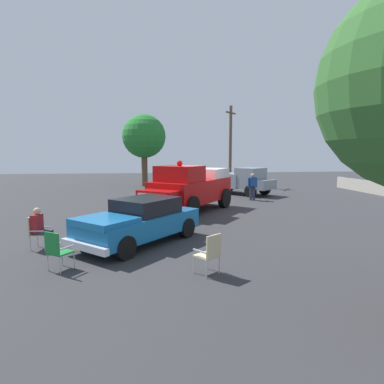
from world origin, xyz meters
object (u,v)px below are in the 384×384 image
vintage_fire_truck (190,188)px  classic_hot_rod (139,221)px  lawn_chair_spare (210,251)px  spectator_standing (252,185)px  oak_tree_left (144,137)px  parked_pickup (240,180)px  lawn_chair_near_truck (36,230)px  spectator_seated (40,227)px  utility_pole (230,145)px  lawn_chair_by_car (56,248)px

vintage_fire_truck → classic_hot_rod: bearing=-22.5°
lawn_chair_spare → spectator_standing: size_ratio=0.61×
oak_tree_left → parked_pickup: bearing=47.7°
lawn_chair_near_truck → oak_tree_left: (-18.31, 2.78, 3.71)m
spectator_seated → spectator_standing: spectator_standing is taller
lawn_chair_near_truck → utility_pole: utility_pole is taller
lawn_chair_near_truck → parked_pickup: bearing=141.3°
vintage_fire_truck → parked_pickup: size_ratio=1.25×
vintage_fire_truck → lawn_chair_near_truck: bearing=-43.2°
spectator_standing → vintage_fire_truck: bearing=-51.6°
classic_hot_rod → oak_tree_left: size_ratio=0.72×
lawn_chair_by_car → lawn_chair_spare: 3.82m
vintage_fire_truck → utility_pole: bearing=157.5°
classic_hot_rod → parked_pickup: (-11.79, 6.55, 0.24)m
utility_pole → lawn_chair_spare: bearing=-14.6°
lawn_chair_near_truck → lawn_chair_spare: (2.73, 4.94, 0.00)m
classic_hot_rod → spectator_seated: size_ratio=3.48×
parked_pickup → lawn_chair_spare: 15.53m
classic_hot_rod → spectator_standing: size_ratio=2.68×
classic_hot_rod → spectator_standing: (-8.84, 6.55, 0.22)m
spectator_seated → spectator_standing: bearing=133.8°
parked_pickup → oak_tree_left: 9.87m
lawn_chair_spare → spectator_standing: (-11.84, 4.72, 0.37)m
lawn_chair_spare → oak_tree_left: oak_tree_left is taller
classic_hot_rod → spectator_seated: 2.99m
lawn_chair_by_car → oak_tree_left: (-20.36, 1.60, 3.71)m
parked_pickup → spectator_seated: (12.08, -9.53, -0.29)m
lawn_chair_by_car → spectator_seated: bearing=-152.7°
parked_pickup → spectator_standing: size_ratio=2.90×
classic_hot_rod → spectator_standing: spectator_standing is taller
spectator_seated → parked_pickup: bearing=141.7°
parked_pickup → utility_pole: size_ratio=0.70×
parked_pickup → spectator_standing: parked_pickup is taller
lawn_chair_near_truck → oak_tree_left: 18.89m
lawn_chair_near_truck → lawn_chair_spare: size_ratio=1.00×
parked_pickup → lawn_chair_near_truck: bearing=-38.7°
lawn_chair_by_car → oak_tree_left: size_ratio=0.16×
parked_pickup → oak_tree_left: oak_tree_left is taller
lawn_chair_near_truck → spectator_seated: (0.02, 0.13, 0.11)m
lawn_chair_spare → utility_pole: bearing=165.4°
lawn_chair_by_car → spectator_seated: spectator_seated is taller
spectator_seated → spectator_standing: 13.20m
spectator_standing → oak_tree_left: 11.96m
spectator_seated → utility_pole: (-17.40, 10.06, 2.90)m
spectator_seated → lawn_chair_spare: bearing=60.6°
classic_hot_rod → parked_pickup: parked_pickup is taller
lawn_chair_by_car → spectator_seated: 2.28m
vintage_fire_truck → parked_pickup: vintage_fire_truck is taller
classic_hot_rod → utility_pole: (-17.11, 7.08, 2.85)m
vintage_fire_truck → classic_hot_rod: 5.90m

